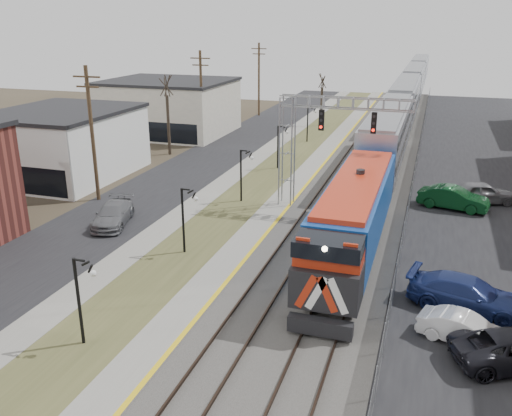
% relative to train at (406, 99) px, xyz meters
% --- Properties ---
extents(street_west, '(7.00, 120.00, 0.04)m').
position_rel_train_xyz_m(street_west, '(-17.00, -32.23, -2.92)').
color(street_west, black).
rests_on(street_west, ground).
extents(sidewalk, '(2.00, 120.00, 0.08)m').
position_rel_train_xyz_m(sidewalk, '(-12.50, -32.23, -2.90)').
color(sidewalk, gray).
rests_on(sidewalk, ground).
extents(grass_median, '(4.00, 120.00, 0.06)m').
position_rel_train_xyz_m(grass_median, '(-9.50, -32.23, -2.91)').
color(grass_median, '#464927').
rests_on(grass_median, ground).
extents(platform, '(2.00, 120.00, 0.24)m').
position_rel_train_xyz_m(platform, '(-6.50, -32.23, -2.82)').
color(platform, gray).
rests_on(platform, ground).
extents(ballast_bed, '(8.00, 120.00, 0.20)m').
position_rel_train_xyz_m(ballast_bed, '(-1.50, -32.23, -2.84)').
color(ballast_bed, '#595651').
rests_on(ballast_bed, ground).
extents(platform_edge, '(0.24, 120.00, 0.01)m').
position_rel_train_xyz_m(platform_edge, '(-5.62, -32.23, -2.69)').
color(platform_edge, gold).
rests_on(platform_edge, platform).
extents(track_near, '(1.58, 120.00, 0.15)m').
position_rel_train_xyz_m(track_near, '(-3.50, -32.23, -2.66)').
color(track_near, '#2D2119').
rests_on(track_near, ballast_bed).
extents(track_far, '(1.58, 120.00, 0.15)m').
position_rel_train_xyz_m(track_far, '(-0.00, -32.23, -2.66)').
color(track_far, '#2D2119').
rests_on(track_far, ballast_bed).
extents(train, '(3.00, 108.65, 5.33)m').
position_rel_train_xyz_m(train, '(0.00, 0.00, 0.00)').
color(train, '#13459D').
rests_on(train, ground).
extents(signal_gantry, '(9.00, 1.07, 8.15)m').
position_rel_train_xyz_m(signal_gantry, '(-4.28, -39.24, 2.65)').
color(signal_gantry, gray).
rests_on(signal_gantry, ground).
extents(lampposts, '(0.14, 62.14, 4.00)m').
position_rel_train_xyz_m(lampposts, '(-9.50, -48.95, -0.94)').
color(lampposts, black).
rests_on(lampposts, ground).
extents(utility_poles, '(0.28, 80.28, 10.00)m').
position_rel_train_xyz_m(utility_poles, '(-20.00, -42.23, 2.06)').
color(utility_poles, '#4C3823').
rests_on(utility_poles, ground).
extents(fence, '(0.04, 120.00, 1.60)m').
position_rel_train_xyz_m(fence, '(2.70, -32.23, -2.14)').
color(fence, gray).
rests_on(fence, ground).
extents(buildings_west, '(14.00, 67.00, 7.00)m').
position_rel_train_xyz_m(buildings_west, '(-26.50, -43.03, 0.07)').
color(buildings_west, beige).
rests_on(buildings_west, ground).
extents(bare_trees, '(12.30, 42.30, 5.95)m').
position_rel_train_xyz_m(bare_trees, '(-18.16, -28.32, -0.24)').
color(bare_trees, '#382D23').
rests_on(bare_trees, ground).
extents(car_lot_b, '(4.12, 2.39, 1.28)m').
position_rel_train_xyz_m(car_lot_b, '(5.87, -54.17, -2.30)').
color(car_lot_b, white).
rests_on(car_lot_b, ground).
extents(car_lot_d, '(5.83, 3.28, 1.60)m').
position_rel_train_xyz_m(car_lot_d, '(6.07, -51.15, -2.14)').
color(car_lot_d, navy).
rests_on(car_lot_d, ground).
extents(car_lot_e, '(5.12, 3.32, 1.62)m').
position_rel_train_xyz_m(car_lot_e, '(7.76, -34.07, -2.13)').
color(car_lot_e, slate).
rests_on(car_lot_e, ground).
extents(car_lot_f, '(5.15, 2.71, 1.61)m').
position_rel_train_xyz_m(car_lot_f, '(5.66, -36.08, -2.13)').
color(car_lot_f, '#0B3919').
rests_on(car_lot_f, ground).
extents(car_street_b, '(3.29, 5.27, 1.42)m').
position_rel_train_xyz_m(car_street_b, '(-15.99, -46.52, -2.23)').
color(car_street_b, slate).
rests_on(car_street_b, ground).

